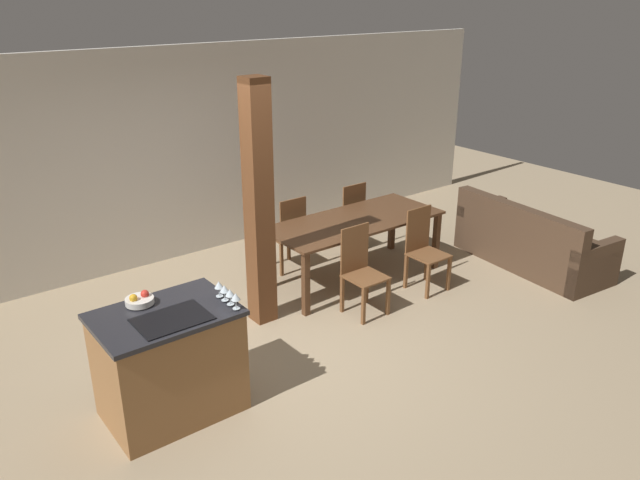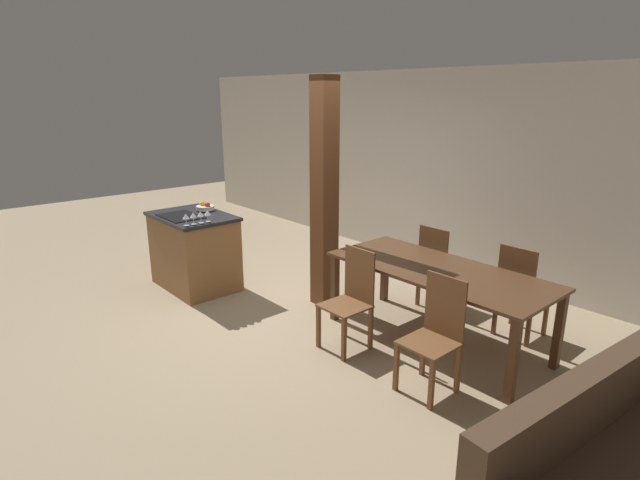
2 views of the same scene
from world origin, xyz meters
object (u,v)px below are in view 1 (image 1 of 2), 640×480
wine_glass_middle (230,293)px  dining_table (354,226)px  fruit_bowl (140,300)px  dining_chair_far_right (349,217)px  dining_chair_near_left (361,269)px  wine_glass_far (224,289)px  wine_glass_near (236,297)px  wine_glass_end (219,285)px  kitchen_island (170,363)px  dining_chair_far_left (288,233)px  couch (530,244)px  dining_chair_near_right (424,248)px  timber_post (259,206)px

wine_glass_middle → dining_table: (2.42, 1.29, -0.37)m
fruit_bowl → dining_chair_far_right: size_ratio=0.24×
dining_chair_near_left → wine_glass_far: bearing=-165.1°
wine_glass_far → dining_table: wine_glass_far is taller
wine_glass_near → wine_glass_end: same height
wine_glass_near → dining_table: wine_glass_near is taller
wine_glass_end → dining_chair_near_left: bearing=12.3°
kitchen_island → dining_chair_far_left: bearing=36.1°
dining_chair_far_left → wine_glass_end: bearing=42.8°
wine_glass_near → wine_glass_middle: (0.00, 0.09, 0.00)m
wine_glass_far → dining_chair_far_right: (2.91, 1.88, -0.55)m
wine_glass_end → couch: (4.46, 0.03, -0.76)m
wine_glass_middle → dining_chair_near_right: 3.02m
wine_glass_end → dining_chair_far_right: bearing=31.6°
wine_glass_far → dining_chair_far_left: size_ratio=0.14×
wine_glass_near → wine_glass_middle: bearing=90.0°
wine_glass_far → dining_chair_far_right: bearing=32.9°
dining_table → kitchen_island: bearing=-159.7°
wine_glass_end → dining_table: wine_glass_end is taller
dining_table → timber_post: 1.57m
fruit_bowl → couch: fruit_bowl is taller
dining_table → timber_post: timber_post is taller
fruit_bowl → dining_chair_near_right: size_ratio=0.24×
wine_glass_end → couch: 4.53m
dining_chair_near_right → dining_chair_far_left: size_ratio=1.00×
dining_chair_far_left → couch: (2.53, -1.77, -0.21)m
dining_chair_near_right → dining_chair_far_right: 1.37m
wine_glass_middle → dining_chair_far_right: bearing=34.1°
wine_glass_middle → wine_glass_end: (0.00, 0.18, 0.00)m
dining_chair_near_left → timber_post: size_ratio=0.38×
couch → dining_chair_near_right: bearing=81.3°
fruit_bowl → wine_glass_near: size_ratio=1.67×
wine_glass_middle → wine_glass_end: 0.18m
fruit_bowl → dining_chair_near_left: size_ratio=0.24×
fruit_bowl → dining_chair_near_left: (2.51, 0.14, -0.48)m
timber_post → dining_chair_far_left: bearing=42.4°
dining_chair_far_right → couch: (1.55, -1.77, -0.21)m
wine_glass_middle → wine_glass_far: bearing=90.0°
kitchen_island → dining_chair_far_right: dining_chair_far_right is taller
fruit_bowl → dining_chair_near_right: bearing=2.3°
kitchen_island → wine_glass_near: size_ratio=8.06×
dining_chair_near_left → dining_chair_near_right: size_ratio=1.00×
wine_glass_near → dining_chair_far_right: 3.61m
wine_glass_end → fruit_bowl: bearing=154.0°
wine_glass_middle → dining_chair_near_left: size_ratio=0.14×
wine_glass_far → timber_post: (0.98, 1.01, 0.23)m
dining_chair_near_right → dining_chair_far_left: bearing=125.5°
dining_chair_far_left → dining_chair_far_right: (0.98, 0.00, 0.00)m
wine_glass_middle → wine_glass_far: (0.00, 0.09, 0.00)m
wine_glass_end → couch: size_ratio=0.07×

